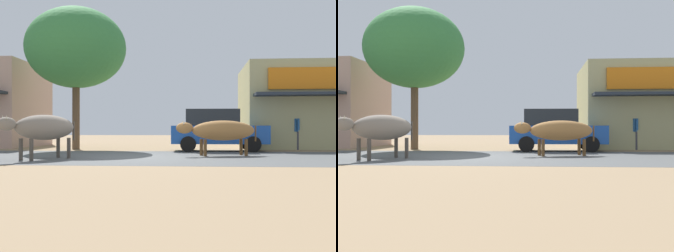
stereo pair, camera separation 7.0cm
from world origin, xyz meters
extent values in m
plane|color=#937858|center=(0.00, 0.00, 0.00)|extent=(80.00, 80.00, 0.00)
cube|color=#505253|center=(0.00, 0.00, 0.00)|extent=(72.00, 6.18, 0.00)
cube|color=tan|center=(7.71, 6.98, 1.91)|extent=(7.56, 4.96, 3.81)
cylinder|color=brown|center=(-3.42, 4.27, 1.47)|extent=(0.32, 0.32, 2.95)
ellipsoid|color=#378040|center=(-3.42, 4.27, 4.33)|extent=(4.26, 4.26, 3.41)
cube|color=#19469A|center=(2.60, 3.43, 0.65)|extent=(3.73, 1.66, 0.70)
cube|color=#1E2328|center=(2.32, 3.42, 1.32)|extent=(2.06, 1.51, 0.64)
cylinder|color=black|center=(3.80, 4.25, 0.30)|extent=(0.60, 0.19, 0.60)
cylinder|color=black|center=(3.82, 2.63, 0.30)|extent=(0.60, 0.19, 0.60)
cylinder|color=black|center=(1.39, 4.23, 0.30)|extent=(0.60, 0.19, 0.60)
cylinder|color=black|center=(1.40, 2.60, 0.30)|extent=(0.60, 0.19, 0.60)
ellipsoid|color=gray|center=(-2.63, -1.23, 0.93)|extent=(1.69, 2.02, 0.73)
ellipsoid|color=gray|center=(-3.31, -2.25, 1.02)|extent=(0.54, 0.62, 0.36)
cone|color=beige|center=(-3.26, -2.34, 1.20)|extent=(0.06, 0.06, 0.12)
cone|color=beige|center=(-3.42, -2.23, 1.20)|extent=(0.06, 0.06, 0.12)
cylinder|color=#4A433B|center=(-2.77, -1.90, 0.31)|extent=(0.11, 0.11, 0.62)
cylinder|color=#4A433B|center=(-3.19, -1.61, 0.31)|extent=(0.11, 0.11, 0.62)
cylinder|color=#4A433B|center=(-2.07, -0.85, 0.31)|extent=(0.11, 0.11, 0.62)
cylinder|color=#4A433B|center=(-2.49, -0.56, 0.31)|extent=(0.11, 0.11, 0.62)
cylinder|color=#4A433B|center=(-2.06, -0.38, 0.83)|extent=(0.05, 0.05, 0.58)
ellipsoid|color=olive|center=(2.61, 0.72, 0.83)|extent=(2.23, 1.18, 0.65)
ellipsoid|color=olive|center=(1.34, 0.38, 0.91)|extent=(0.61, 0.42, 0.36)
cone|color=beige|center=(1.32, 0.27, 1.09)|extent=(0.06, 0.06, 0.12)
cone|color=beige|center=(1.26, 0.46, 1.09)|extent=(0.06, 0.06, 0.12)
cylinder|color=brown|center=(2.00, 0.33, 0.28)|extent=(0.11, 0.11, 0.55)
cylinder|color=brown|center=(1.88, 0.76, 0.28)|extent=(0.11, 0.11, 0.55)
cylinder|color=brown|center=(3.34, 0.69, 0.28)|extent=(0.11, 0.11, 0.55)
cylinder|color=brown|center=(3.22, 1.12, 0.28)|extent=(0.11, 0.11, 0.55)
cylinder|color=brown|center=(3.68, 1.02, 0.73)|extent=(0.05, 0.05, 0.52)
cylinder|color=#3F3F47|center=(5.91, 4.74, 0.38)|extent=(0.14, 0.14, 0.76)
cylinder|color=#3F3F47|center=(5.91, 4.56, 0.38)|extent=(0.14, 0.14, 0.76)
cube|color=#265999|center=(5.91, 4.65, 1.03)|extent=(0.48, 0.45, 0.54)
sphere|color=tan|center=(5.91, 4.65, 1.40)|extent=(0.21, 0.21, 0.21)
cylinder|color=#265999|center=(5.91, 4.91, 1.06)|extent=(0.09, 0.09, 0.48)
cylinder|color=#265999|center=(5.91, 4.39, 1.06)|extent=(0.09, 0.09, 0.48)
camera|label=1|loc=(1.77, -12.63, 0.90)|focal=43.27mm
camera|label=2|loc=(1.84, -12.62, 0.90)|focal=43.27mm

